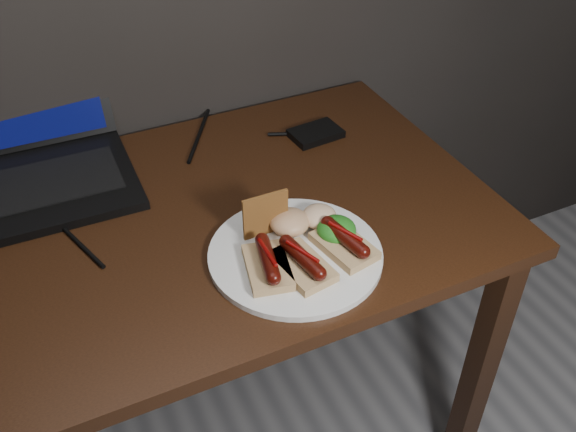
# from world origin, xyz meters

# --- Properties ---
(desk) EXTENTS (1.40, 0.70, 0.75)m
(desk) POSITION_xyz_m (0.00, 1.38, 0.66)
(desk) COLOR #321A0C
(desk) RESTS_ON ground
(laptop) EXTENTS (0.40, 0.38, 0.25)m
(laptop) POSITION_xyz_m (-0.12, 1.65, 0.80)
(laptop) COLOR black
(laptop) RESTS_ON desk
(hard_drive) EXTENTS (0.12, 0.08, 0.02)m
(hard_drive) POSITION_xyz_m (0.47, 1.54, 0.76)
(hard_drive) COLOR black
(hard_drive) RESTS_ON desk
(desk_cables) EXTENTS (1.02, 0.43, 0.01)m
(desk_cables) POSITION_xyz_m (0.00, 1.54, 0.75)
(desk_cables) COLOR black
(desk_cables) RESTS_ON desk
(plate) EXTENTS (0.38, 0.38, 0.01)m
(plate) POSITION_xyz_m (0.26, 1.21, 0.76)
(plate) COLOR silver
(plate) RESTS_ON desk
(bread_sausage_left) EXTENTS (0.09, 0.13, 0.04)m
(bread_sausage_left) POSITION_xyz_m (0.20, 1.18, 0.78)
(bread_sausage_left) COLOR tan
(bread_sausage_left) RESTS_ON plate
(bread_sausage_center) EXTENTS (0.09, 0.12, 0.04)m
(bread_sausage_center) POSITION_xyz_m (0.25, 1.16, 0.78)
(bread_sausage_center) COLOR tan
(bread_sausage_center) RESTS_ON plate
(bread_sausage_right) EXTENTS (0.09, 0.13, 0.04)m
(bread_sausage_right) POSITION_xyz_m (0.34, 1.17, 0.78)
(bread_sausage_right) COLOR tan
(bread_sausage_right) RESTS_ON plate
(crispbread) EXTENTS (0.08, 0.01, 0.08)m
(crispbread) POSITION_xyz_m (0.23, 1.27, 0.80)
(crispbread) COLOR #A0632B
(crispbread) RESTS_ON plate
(salad_greens) EXTENTS (0.07, 0.07, 0.04)m
(salad_greens) POSITION_xyz_m (0.34, 1.21, 0.78)
(salad_greens) COLOR #145A12
(salad_greens) RESTS_ON plate
(salsa_mound) EXTENTS (0.07, 0.07, 0.04)m
(salsa_mound) POSITION_xyz_m (0.27, 1.26, 0.78)
(salsa_mound) COLOR maroon
(salsa_mound) RESTS_ON plate
(coleslaw_mound) EXTENTS (0.06, 0.06, 0.04)m
(coleslaw_mound) POSITION_xyz_m (0.33, 1.26, 0.78)
(coleslaw_mound) COLOR silver
(coleslaw_mound) RESTS_ON plate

